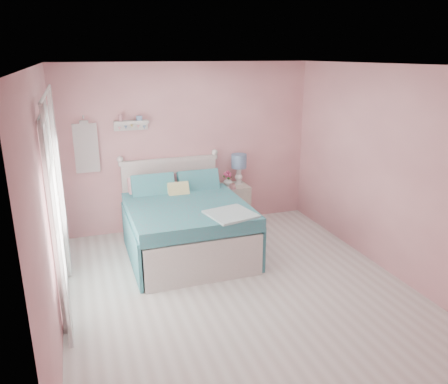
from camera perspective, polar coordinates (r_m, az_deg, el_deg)
floor at (r=5.40m, az=1.91°, el=-12.51°), size 4.50×4.50×0.00m
room_shell at (r=4.81m, az=2.10°, el=4.05°), size 4.50×4.50×4.50m
bed at (r=6.21m, az=-5.08°, el=-4.31°), size 1.58×2.00×1.16m
nightstand at (r=7.18m, az=1.19°, el=-1.67°), size 0.47×0.46×0.67m
table_lamp at (r=7.08m, az=1.96°, el=3.77°), size 0.25×0.25×0.49m
vase at (r=7.03m, az=0.49°, el=1.42°), size 0.17×0.17×0.15m
teacup at (r=6.88m, az=1.11°, el=0.75°), size 0.10×0.10×0.08m
roses at (r=7.00m, az=0.49°, el=2.31°), size 0.14×0.11×0.12m
wall_shelf at (r=6.67m, az=-12.08°, el=8.81°), size 0.50×0.15×0.25m
hanging_dress at (r=6.67m, az=-17.55°, el=5.46°), size 0.34×0.03×0.72m
french_door at (r=5.04m, az=-21.17°, el=-2.57°), size 0.04×1.32×2.16m
curtain_near at (r=4.30m, az=-20.86°, el=-4.45°), size 0.04×0.40×2.32m
curtain_far at (r=5.71m, az=-20.63°, el=0.92°), size 0.04×0.40×2.32m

